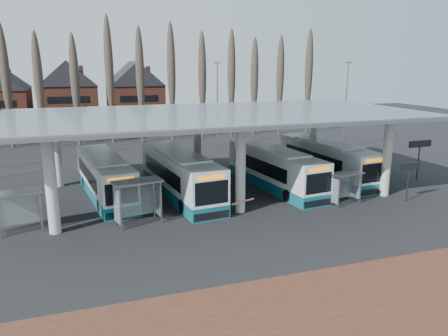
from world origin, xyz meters
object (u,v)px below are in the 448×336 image
object	(u,v)px
bus_3	(326,161)
shelter_0	(18,202)
bus_2	(274,169)
shelter_2	(344,181)
bus_1	(180,175)
shelter_1	(137,192)
bus_0	(105,177)

from	to	relation	value
bus_3	shelter_0	xyz separation A→B (m)	(-24.56, -5.16, 0.28)
bus_2	shelter_2	size ratio (longest dim) A/B	4.41
bus_1	bus_3	bearing A→B (deg)	-1.50
bus_1	shelter_1	bearing A→B (deg)	-134.18
shelter_0	bus_1	bearing A→B (deg)	10.99
shelter_0	shelter_1	distance (m)	7.06
bus_1	shelter_0	distance (m)	11.71
bus_0	bus_3	bearing A→B (deg)	-8.78
bus_1	bus_3	size ratio (longest dim) A/B	1.04
bus_1	bus_3	distance (m)	13.64
bus_0	shelter_0	xyz separation A→B (m)	(-5.48, -5.82, 0.34)
bus_1	shelter_0	size ratio (longest dim) A/B	4.32
bus_0	shelter_0	world-z (taller)	bus_0
bus_3	shelter_2	distance (m)	7.41
bus_0	shelter_0	size ratio (longest dim) A/B	4.01
bus_2	shelter_2	bearing A→B (deg)	-68.88
bus_2	bus_3	world-z (taller)	bus_3
bus_1	bus_2	size ratio (longest dim) A/B	1.05
bus_0	bus_1	distance (m)	5.74
bus_3	shelter_2	bearing A→B (deg)	-115.85
bus_0	shelter_2	world-z (taller)	bus_0
bus_1	bus_3	world-z (taller)	bus_1
shelter_0	shelter_1	world-z (taller)	shelter_1
bus_1	shelter_2	size ratio (longest dim) A/B	4.65
bus_1	bus_2	distance (m)	7.91
bus_2	shelter_2	world-z (taller)	bus_2
bus_3	shelter_0	world-z (taller)	bus_3
bus_0	bus_3	size ratio (longest dim) A/B	0.97
shelter_0	bus_3	bearing A→B (deg)	2.30
shelter_0	bus_0	bearing A→B (deg)	37.18
bus_0	bus_2	size ratio (longest dim) A/B	0.98
bus_1	bus_2	bearing A→B (deg)	-7.38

